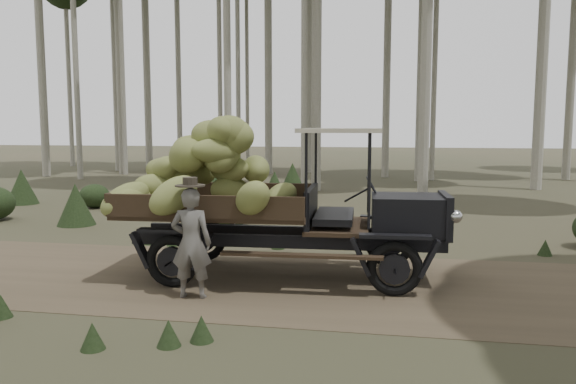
# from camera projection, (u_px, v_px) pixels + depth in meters

# --- Properties ---
(ground) EXTENTS (120.00, 120.00, 0.00)m
(ground) POSITION_uv_depth(u_px,v_px,m) (285.00, 282.00, 8.69)
(ground) COLOR #473D2B
(ground) RESTS_ON ground
(dirt_track) EXTENTS (70.00, 4.00, 0.01)m
(dirt_track) POSITION_uv_depth(u_px,v_px,m) (285.00, 282.00, 8.69)
(dirt_track) COLOR brown
(dirt_track) RESTS_ON ground
(banana_truck) EXTENTS (5.44, 2.55, 2.66)m
(banana_truck) POSITION_uv_depth(u_px,v_px,m) (237.00, 180.00, 8.90)
(banana_truck) COLOR black
(banana_truck) RESTS_ON ground
(farmer) EXTENTS (0.60, 0.45, 1.70)m
(farmer) POSITION_uv_depth(u_px,v_px,m) (191.00, 241.00, 7.80)
(farmer) COLOR #605C58
(farmer) RESTS_ON ground
(undergrowth) EXTENTS (22.17, 22.71, 1.21)m
(undergrowth) POSITION_uv_depth(u_px,v_px,m) (126.00, 240.00, 9.38)
(undergrowth) COLOR #233319
(undergrowth) RESTS_ON ground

